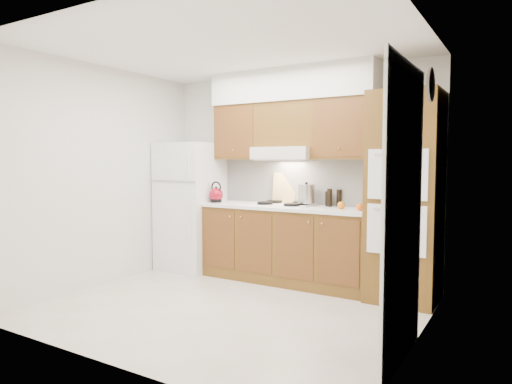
% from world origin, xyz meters
% --- Properties ---
extents(floor, '(3.60, 3.60, 0.00)m').
position_xyz_m(floor, '(0.00, 0.00, 0.00)').
color(floor, beige).
rests_on(floor, ground).
extents(ceiling, '(3.60, 3.60, 0.00)m').
position_xyz_m(ceiling, '(0.00, 0.00, 2.60)').
color(ceiling, white).
rests_on(ceiling, wall_back).
extents(wall_back, '(3.60, 0.02, 2.60)m').
position_xyz_m(wall_back, '(0.00, 1.50, 1.30)').
color(wall_back, silver).
rests_on(wall_back, floor).
extents(wall_left, '(0.02, 3.00, 2.60)m').
position_xyz_m(wall_left, '(-1.80, 0.00, 1.30)').
color(wall_left, silver).
rests_on(wall_left, floor).
extents(wall_right, '(0.02, 3.00, 2.60)m').
position_xyz_m(wall_right, '(1.80, 0.00, 1.30)').
color(wall_right, silver).
rests_on(wall_right, floor).
extents(fridge, '(0.75, 0.72, 1.72)m').
position_xyz_m(fridge, '(-1.41, 1.14, 0.86)').
color(fridge, white).
rests_on(fridge, floor).
extents(base_cabinets, '(2.11, 0.60, 0.90)m').
position_xyz_m(base_cabinets, '(0.02, 1.20, 0.45)').
color(base_cabinets, brown).
rests_on(base_cabinets, floor).
extents(countertop, '(2.13, 0.62, 0.04)m').
position_xyz_m(countertop, '(0.03, 1.19, 0.92)').
color(countertop, white).
rests_on(countertop, base_cabinets).
extents(backsplash, '(2.11, 0.03, 0.56)m').
position_xyz_m(backsplash, '(0.02, 1.49, 1.22)').
color(backsplash, white).
rests_on(backsplash, countertop).
extents(oven_cabinet, '(0.70, 0.65, 2.20)m').
position_xyz_m(oven_cabinet, '(1.44, 1.18, 1.10)').
color(oven_cabinet, brown).
rests_on(oven_cabinet, floor).
extents(upper_cab_left, '(0.63, 0.33, 0.70)m').
position_xyz_m(upper_cab_left, '(-0.71, 1.33, 1.85)').
color(upper_cab_left, brown).
rests_on(upper_cab_left, wall_back).
extents(upper_cab_right, '(0.73, 0.33, 0.70)m').
position_xyz_m(upper_cab_right, '(0.72, 1.33, 1.85)').
color(upper_cab_right, brown).
rests_on(upper_cab_right, wall_back).
extents(range_hood, '(0.75, 0.45, 0.15)m').
position_xyz_m(range_hood, '(-0.02, 1.27, 1.57)').
color(range_hood, silver).
rests_on(range_hood, wall_back).
extents(upper_cab_over_hood, '(0.75, 0.33, 0.55)m').
position_xyz_m(upper_cab_over_hood, '(-0.02, 1.33, 1.92)').
color(upper_cab_over_hood, brown).
rests_on(upper_cab_over_hood, range_hood).
extents(soffit, '(2.13, 0.36, 0.40)m').
position_xyz_m(soffit, '(0.03, 1.32, 2.40)').
color(soffit, silver).
rests_on(soffit, wall_back).
extents(cooktop, '(0.74, 0.50, 0.01)m').
position_xyz_m(cooktop, '(-0.02, 1.21, 0.95)').
color(cooktop, white).
rests_on(cooktop, countertop).
extents(doorway, '(0.02, 0.90, 2.10)m').
position_xyz_m(doorway, '(1.79, -0.35, 1.05)').
color(doorway, black).
rests_on(doorway, floor).
extents(wall_clock, '(0.02, 0.30, 0.30)m').
position_xyz_m(wall_clock, '(1.79, 0.55, 2.15)').
color(wall_clock, '#3F3833').
rests_on(wall_clock, wall_right).
extents(kettle, '(0.23, 0.23, 0.18)m').
position_xyz_m(kettle, '(-0.93, 1.07, 1.04)').
color(kettle, maroon).
rests_on(kettle, countertop).
extents(cutting_board, '(0.31, 0.18, 0.38)m').
position_xyz_m(cutting_board, '(-0.13, 1.45, 1.14)').
color(cutting_board, tan).
rests_on(cutting_board, countertop).
extents(stock_pot, '(0.27, 0.27, 0.22)m').
position_xyz_m(stock_pot, '(0.25, 1.30, 1.08)').
color(stock_pot, '#BABABF').
rests_on(stock_pot, cooktop).
extents(condiment_a, '(0.07, 0.07, 0.21)m').
position_xyz_m(condiment_a, '(0.54, 1.33, 1.05)').
color(condiment_a, black).
rests_on(condiment_a, countertop).
extents(condiment_b, '(0.08, 0.08, 0.20)m').
position_xyz_m(condiment_b, '(0.61, 1.45, 1.04)').
color(condiment_b, black).
rests_on(condiment_b, countertop).
extents(condiment_c, '(0.08, 0.08, 0.18)m').
position_xyz_m(condiment_c, '(0.49, 1.39, 1.03)').
color(condiment_c, black).
rests_on(condiment_c, countertop).
extents(orange_near, '(0.08, 0.08, 0.08)m').
position_xyz_m(orange_near, '(0.98, 1.11, 0.98)').
color(orange_near, '#EA590C').
rests_on(orange_near, countertop).
extents(orange_far, '(0.10, 0.10, 0.08)m').
position_xyz_m(orange_far, '(0.75, 1.16, 0.98)').
color(orange_far, orange).
rests_on(orange_far, countertop).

